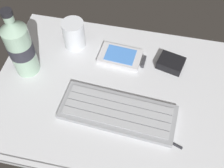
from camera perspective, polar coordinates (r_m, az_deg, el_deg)
ground_plane at (r=75.09cm, az=-0.04°, el=-1.87°), size 64.00×48.00×2.80cm
keyboard at (r=70.08cm, az=1.21°, el=-5.76°), size 29.66×12.88×1.70cm
handheld_device at (r=80.52cm, az=2.17°, el=5.59°), size 13.21×8.52×1.50cm
juice_cup at (r=82.62cm, az=-7.79°, el=9.93°), size 6.40×6.40×8.50cm
water_bottle at (r=75.62cm, az=-18.34°, el=7.27°), size 6.73×6.73×20.80cm
charger_block at (r=80.11cm, az=11.97°, el=4.22°), size 8.16×7.15×2.40cm
stylus_pen at (r=68.58cm, az=10.60°, el=-10.86°), size 9.22×3.71×0.70cm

